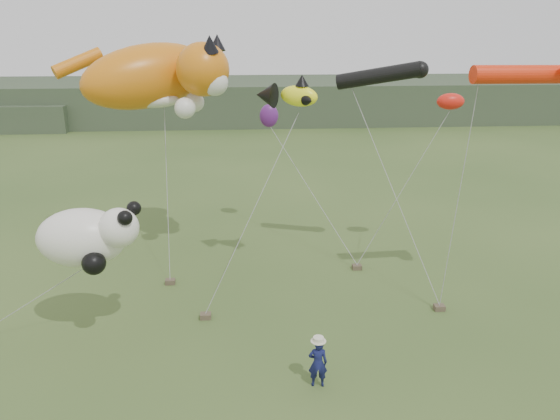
{
  "coord_description": "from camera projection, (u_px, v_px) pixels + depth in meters",
  "views": [
    {
      "loc": [
        -1.2,
        -12.97,
        9.92
      ],
      "look_at": [
        -0.11,
        3.0,
        4.34
      ],
      "focal_mm": 35.0,
      "sensor_mm": 36.0,
      "label": 1
    }
  ],
  "objects": [
    {
      "name": "festival_attendant",
      "position": [
        318.0,
        363.0,
        15.42
      ],
      "size": [
        0.57,
        0.4,
        1.5
      ],
      "primitive_type": "imported",
      "rotation": [
        0.0,
        0.0,
        3.07
      ],
      "color": "#131748",
      "rests_on": "ground"
    },
    {
      "name": "panda_kite",
      "position": [
        88.0,
        237.0,
        16.8
      ],
      "size": [
        3.24,
        2.09,
        2.01
      ],
      "color": "white",
      "rests_on": "ground"
    },
    {
      "name": "cat_kite",
      "position": [
        160.0,
        76.0,
        21.55
      ],
      "size": [
        7.29,
        4.95,
        3.26
      ],
      "color": "orange",
      "rests_on": "ground"
    },
    {
      "name": "fish_kite",
      "position": [
        287.0,
        95.0,
        19.22
      ],
      "size": [
        2.43,
        1.6,
        1.18
      ],
      "color": "#FFFC1D",
      "rests_on": "ground"
    },
    {
      "name": "sandbag_anchors",
      "position": [
        238.0,
        299.0,
        20.27
      ],
      "size": [
        16.09,
        4.73,
        0.19
      ],
      "color": "brown",
      "rests_on": "ground"
    },
    {
      "name": "headland",
      "position": [
        224.0,
        101.0,
        56.83
      ],
      "size": [
        90.0,
        13.0,
        4.0
      ],
      "color": "#2D3D28",
      "rests_on": "ground"
    },
    {
      "name": "ground",
      "position": [
        291.0,
        388.0,
        15.56
      ],
      "size": [
        120.0,
        120.0,
        0.0
      ],
      "primitive_type": "plane",
      "color": "#385123",
      "rests_on": "ground"
    },
    {
      "name": "misc_kites",
      "position": [
        346.0,
        110.0,
        23.32
      ],
      "size": [
        7.91,
        4.61,
        1.99
      ],
      "color": "red",
      "rests_on": "ground"
    },
    {
      "name": "tube_kites",
      "position": [
        449.0,
        74.0,
        18.88
      ],
      "size": [
        6.88,
        5.6,
        1.53
      ],
      "color": "black",
      "rests_on": "ground"
    }
  ]
}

